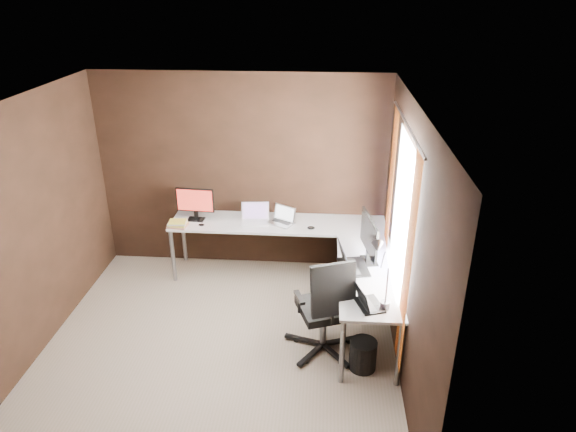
% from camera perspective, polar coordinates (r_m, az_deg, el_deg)
% --- Properties ---
extents(room, '(3.60, 3.60, 2.50)m').
position_cam_1_polar(room, '(4.83, -4.30, -2.13)').
color(room, tan).
rests_on(room, ground).
extents(desk, '(2.65, 2.25, 0.73)m').
position_cam_1_polar(desk, '(5.92, 2.04, -3.21)').
color(desk, white).
rests_on(desk, ground).
extents(drawer_pedestal, '(0.42, 0.50, 0.60)m').
position_cam_1_polar(drawer_pedestal, '(6.21, 7.47, -5.97)').
color(drawer_pedestal, white).
rests_on(drawer_pedestal, ground).
extents(monitor_left, '(0.47, 0.15, 0.41)m').
position_cam_1_polar(monitor_left, '(6.42, -10.28, 1.52)').
color(monitor_left, black).
rests_on(monitor_left, desk).
extents(monitor_right, '(0.19, 0.62, 0.51)m').
position_cam_1_polar(monitor_right, '(5.41, 9.02, -2.35)').
color(monitor_right, black).
rests_on(monitor_right, desk).
extents(laptop_white, '(0.36, 0.27, 0.23)m').
position_cam_1_polar(laptop_white, '(6.35, -3.66, -0.18)').
color(laptop_white, white).
rests_on(laptop_white, desk).
extents(laptop_silver, '(0.37, 0.34, 0.20)m').
position_cam_1_polar(laptop_silver, '(6.31, -0.64, -0.36)').
color(laptop_silver, silver).
rests_on(laptop_silver, desk).
extents(laptop_black_big, '(0.35, 0.45, 0.27)m').
position_cam_1_polar(laptop_black_big, '(5.37, 6.89, -5.23)').
color(laptop_black_big, black).
rests_on(laptop_black_big, desk).
extents(laptop_black_small, '(0.29, 0.35, 0.20)m').
position_cam_1_polar(laptop_black_small, '(4.81, 8.74, -9.41)').
color(laptop_black_small, black).
rests_on(laptop_black_small, desk).
extents(book_stack, '(0.24, 0.20, 0.07)m').
position_cam_1_polar(book_stack, '(6.36, -12.17, -0.85)').
color(book_stack, tan).
rests_on(book_stack, desk).
extents(mouse_left, '(0.09, 0.07, 0.03)m').
position_cam_1_polar(mouse_left, '(6.32, -9.60, -0.97)').
color(mouse_left, black).
rests_on(mouse_left, desk).
extents(mouse_corner, '(0.10, 0.08, 0.04)m').
position_cam_1_polar(mouse_corner, '(6.16, 2.58, -1.31)').
color(mouse_corner, black).
rests_on(mouse_corner, desk).
extents(desk_lamp, '(0.20, 0.23, 0.64)m').
position_cam_1_polar(desk_lamp, '(4.67, 10.21, -5.44)').
color(desk_lamp, slate).
rests_on(desk_lamp, desk).
extents(office_chair, '(0.62, 0.66, 1.11)m').
position_cam_1_polar(office_chair, '(5.26, 4.12, -11.88)').
color(office_chair, black).
rests_on(office_chair, ground).
extents(wastebasket, '(0.34, 0.34, 0.31)m').
position_cam_1_polar(wastebasket, '(5.20, 8.32, -15.01)').
color(wastebasket, black).
rests_on(wastebasket, ground).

